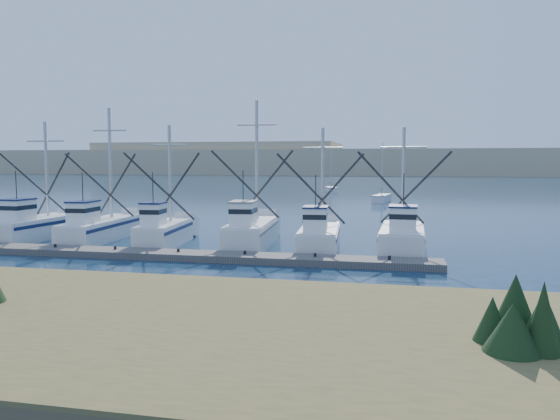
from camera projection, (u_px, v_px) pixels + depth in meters
The scene contains 6 objects.
ground at pixel (297, 293), 23.33m from camera, with size 500.00×500.00×0.00m, color #0C2338.
floating_dock at pixel (178, 255), 31.59m from camera, with size 29.78×1.99×0.40m, color #625E58.
dune_ridge at pixel (386, 162), 227.45m from camera, with size 360.00×60.00×10.00m, color tan.
trawler_fleet at pixel (200, 231), 36.41m from camera, with size 28.77×8.80×9.70m.
sailboat_near at pixel (382, 198), 74.72m from camera, with size 2.52×6.44×8.10m.
sailboat_far at pixel (331, 190), 96.32m from camera, with size 2.88×5.76×8.10m.
Camera 1 is at (4.03, -22.57, 5.67)m, focal length 35.00 mm.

